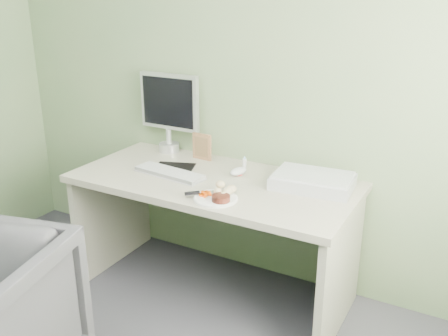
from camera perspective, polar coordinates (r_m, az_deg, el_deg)
The scene contains 14 objects.
wall_back at distance 2.97m, azimuth 2.35°, elevation 12.31°, with size 3.50×3.50×0.00m, color gray.
desk at distance 2.87m, azimuth -1.24°, elevation -4.68°, with size 1.60×0.75×0.73m.
plate at distance 2.53m, azimuth -0.95°, elevation -3.52°, with size 0.22×0.22×0.01m, color white.
steak at distance 2.48m, azimuth -0.36°, elevation -3.47°, with size 0.09×0.09×0.03m, color black.
potato_pile at distance 2.56m, azimuth 0.11°, elevation -2.48°, with size 0.10×0.07×0.05m, color #A77B51.
carrot_heap at distance 2.54m, azimuth -2.14°, elevation -2.88°, with size 0.05×0.04×0.03m, color #FF5505.
steak_knife at distance 2.56m, azimuth -2.97°, elevation -2.83°, with size 0.15×0.15×0.01m.
mousepad at distance 2.98m, azimuth -5.74°, elevation -0.00°, with size 0.23×0.20×0.00m, color black.
keyboard at distance 2.87m, azimuth -6.25°, elevation -0.51°, with size 0.43×0.13×0.02m, color white.
computer_mouse at distance 2.86m, azimuth 1.65°, elevation -0.39°, with size 0.07×0.12×0.04m, color white.
photo_frame at distance 3.10m, azimuth -2.53°, elevation 2.46°, with size 0.13×0.02×0.17m, color #A3734C.
eyedrop_bottle at distance 2.98m, azimuth 2.36°, elevation 0.68°, with size 0.02×0.02×0.07m.
scanner at distance 2.71m, azimuth 10.11°, elevation -1.56°, with size 0.42×0.28×0.07m, color #AAAEB1.
monitor at distance 3.23m, azimuth -6.27°, elevation 6.80°, with size 0.42×0.13×0.51m.
Camera 1 is at (1.31, -0.63, 1.74)m, focal length 40.00 mm.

